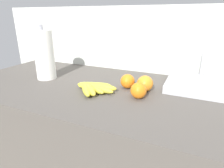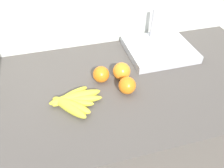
{
  "view_description": "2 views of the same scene",
  "coord_description": "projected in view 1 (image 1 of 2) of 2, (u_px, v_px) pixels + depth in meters",
  "views": [
    {
      "loc": [
        0.36,
        -0.85,
        1.24
      ],
      "look_at": [
        -0.01,
        -0.03,
        0.92
      ],
      "focal_mm": 30.48,
      "sensor_mm": 36.0,
      "label": 1
    },
    {
      "loc": [
        -0.11,
        -0.72,
        1.55
      ],
      "look_at": [
        0.07,
        -0.06,
        0.94
      ],
      "focal_mm": 35.81,
      "sensor_mm": 36.0,
      "label": 2
    }
  ],
  "objects": [
    {
      "name": "counter",
      "position": [
        116.0,
        157.0,
        1.14
      ],
      "size": [
        1.8,
        0.73,
        0.88
      ],
      "primitive_type": "cube",
      "color": "#514C47",
      "rests_on": "ground"
    },
    {
      "name": "wall_back",
      "position": [
        137.0,
        100.0,
        1.41
      ],
      "size": [
        2.2,
        0.06,
        1.3
      ],
      "primitive_type": "cube",
      "color": "silver",
      "rests_on": "ground"
    },
    {
      "name": "banana_bunch",
      "position": [
        92.0,
        88.0,
        0.96
      ],
      "size": [
        0.22,
        0.2,
        0.04
      ],
      "color": "gold",
      "rests_on": "counter"
    },
    {
      "name": "orange_far_right",
      "position": [
        145.0,
        84.0,
        0.95
      ],
      "size": [
        0.08,
        0.08,
        0.08
      ],
      "primitive_type": "sphere",
      "color": "orange",
      "rests_on": "counter"
    },
    {
      "name": "orange_center",
      "position": [
        128.0,
        81.0,
        1.0
      ],
      "size": [
        0.08,
        0.08,
        0.08
      ],
      "primitive_type": "sphere",
      "color": "orange",
      "rests_on": "counter"
    },
    {
      "name": "orange_front",
      "position": [
        139.0,
        90.0,
        0.87
      ],
      "size": [
        0.08,
        0.08,
        0.08
      ],
      "primitive_type": "sphere",
      "color": "orange",
      "rests_on": "counter"
    },
    {
      "name": "paper_towel_roll",
      "position": [
        44.0,
        55.0,
        1.12
      ],
      "size": [
        0.11,
        0.11,
        0.31
      ],
      "color": "white",
      "rests_on": "counter"
    },
    {
      "name": "sink_basin",
      "position": [
        201.0,
        84.0,
        0.99
      ],
      "size": [
        0.34,
        0.31,
        0.2
      ],
      "color": "#B7BABF",
      "rests_on": "counter"
    }
  ]
}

